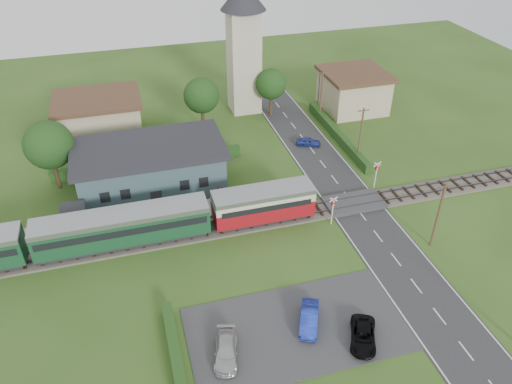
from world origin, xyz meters
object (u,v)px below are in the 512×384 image
object	(u,v)px
train	(87,233)
house_east	(353,90)
equipment_hut	(75,218)
car_park_blue	(309,318)
church_tower	(244,39)
car_on_road	(308,142)
car_park_silver	(226,351)
pedestrian_near	(219,196)
pedestrian_far	(100,220)
house_west	(99,117)
crossing_signal_near	(333,207)
crossing_signal_far	(377,171)
car_park_dark	(363,336)
station_building	(151,167)

from	to	relation	value
train	house_east	bearing A→B (deg)	30.87
equipment_hut	car_park_blue	distance (m)	24.51
church_tower	car_on_road	bearing A→B (deg)	-68.72
train	car_park_silver	world-z (taller)	train
car_park_blue	pedestrian_near	bearing A→B (deg)	125.29
car_park_blue	pedestrian_far	bearing A→B (deg)	157.03
house_west	crossing_signal_near	bearing A→B (deg)	-49.89
train	car_on_road	bearing A→B (deg)	26.40
equipment_hut	crossing_signal_far	xyz separation A→B (m)	(31.60, -0.81, 0.39)
car_park_silver	car_park_dark	bearing A→B (deg)	6.05
station_building	pedestrian_near	bearing A→B (deg)	-40.90
crossing_signal_far	car_park_silver	bearing A→B (deg)	-140.36
house_west	car_park_silver	bearing A→B (deg)	-78.65
car_on_road	car_park_dark	world-z (taller)	car_park_dark
equipment_hut	car_park_dark	world-z (taller)	equipment_hut
car_park_blue	crossing_signal_far	bearing A→B (deg)	73.58
house_east	pedestrian_near	bearing A→B (deg)	-142.27
station_building	pedestrian_near	world-z (taller)	station_building
train	crossing_signal_near	bearing A→B (deg)	-5.92
car_park_silver	car_park_dark	distance (m)	10.42
house_west	house_east	distance (m)	35.01
station_building	car_on_road	xyz separation A→B (m)	(19.95, 4.29, -2.12)
car_on_road	car_park_silver	world-z (taller)	car_park_silver
pedestrian_near	pedestrian_far	size ratio (longest dim) A/B	0.97
church_tower	crossing_signal_near	size ratio (longest dim) A/B	5.37
equipment_hut	train	size ratio (longest dim) A/B	0.06
crossing_signal_near	car_park_silver	distance (m)	18.71
house_west	house_east	world-z (taller)	same
equipment_hut	car_park_silver	distance (m)	21.09
equipment_hut	station_building	size ratio (longest dim) A/B	0.16
train	car_park_dark	world-z (taller)	train
pedestrian_near	car_park_blue	bearing A→B (deg)	95.26
car_park_blue	pedestrian_near	xyz separation A→B (m)	(-3.36, 17.44, 0.69)
train	house_west	bearing A→B (deg)	85.51
station_building	pedestrian_far	world-z (taller)	station_building
station_building	car_park_blue	world-z (taller)	station_building
equipment_hut	house_east	size ratio (longest dim) A/B	0.29
pedestrian_far	pedestrian_near	bearing A→B (deg)	-71.99
house_east	car_park_blue	distance (m)	41.30
church_tower	car_park_blue	world-z (taller)	church_tower
house_west	car_park_blue	bearing A→B (deg)	-68.40
house_east	crossing_signal_far	bearing A→B (deg)	-108.08
pedestrian_near	pedestrian_far	world-z (taller)	pedestrian_far
church_tower	car_park_silver	xyz separation A→B (m)	(-12.37, -40.98, -9.55)
church_tower	house_west	xyz separation A→B (m)	(-20.00, -3.00, -7.43)
car_on_road	car_park_silver	xyz separation A→B (m)	(-17.32, -28.27, 0.10)
crossing_signal_near	car_park_dark	bearing A→B (deg)	-103.81
church_tower	pedestrian_near	world-z (taller)	church_tower
car_park_blue	car_park_dark	distance (m)	4.28
car_park_silver	house_west	bearing A→B (deg)	115.79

